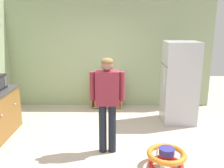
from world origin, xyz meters
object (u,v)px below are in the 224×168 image
object	(u,v)px
refrigerator	(179,83)
bookshelf	(105,94)
baby_walker	(166,158)
standing_person	(107,97)

from	to	relation	value
refrigerator	bookshelf	xyz separation A→B (m)	(-1.68, 0.90, -0.52)
refrigerator	baby_walker	distance (m)	2.07
baby_walker	bookshelf	bearing A→B (deg)	111.37
bookshelf	baby_walker	bearing A→B (deg)	-68.63
bookshelf	baby_walker	distance (m)	2.95
standing_person	baby_walker	world-z (taller)	standing_person
standing_person	bookshelf	bearing A→B (deg)	93.89
standing_person	baby_walker	bearing A→B (deg)	-26.93
bookshelf	standing_person	xyz separation A→B (m)	(0.15, -2.27, 0.61)
refrigerator	standing_person	world-z (taller)	refrigerator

